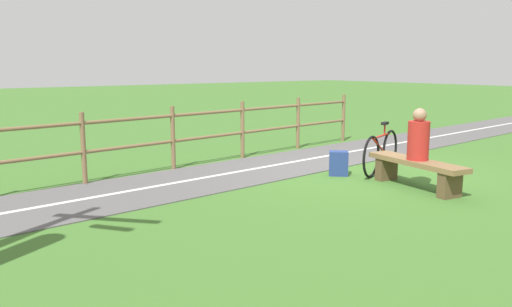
{
  "coord_description": "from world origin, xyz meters",
  "views": [
    {
      "loc": [
        -6.25,
        7.3,
        1.93
      ],
      "look_at": [
        -0.83,
        3.1,
        0.77
      ],
      "focal_mm": 36.98,
      "sensor_mm": 36.0,
      "label": 1
    }
  ],
  "objects": [
    {
      "name": "bench",
      "position": [
        -1.39,
        0.34,
        0.32
      ],
      "size": [
        1.85,
        0.71,
        0.46
      ],
      "rotation": [
        0.0,
        0.0,
        -0.18
      ],
      "color": "brown",
      "rests_on": "ground_plane"
    },
    {
      "name": "person_seated",
      "position": [
        -1.4,
        0.34,
        0.81
      ],
      "size": [
        0.38,
        0.38,
        0.81
      ],
      "rotation": [
        0.0,
        0.0,
        -0.18
      ],
      "color": "#B2231E",
      "rests_on": "bench"
    },
    {
      "name": "bicycle",
      "position": [
        -0.28,
        -0.16,
        0.38
      ],
      "size": [
        0.6,
        1.61,
        0.91
      ],
      "rotation": [
        0.0,
        0.0,
        1.91
      ],
      "color": "black",
      "rests_on": "ground_plane"
    },
    {
      "name": "backpack",
      "position": [
        0.04,
        0.58,
        0.21
      ],
      "size": [
        0.39,
        0.39,
        0.43
      ],
      "rotation": [
        0.0,
        0.0,
        3.93
      ],
      "color": "navy",
      "rests_on": "ground_plane"
    },
    {
      "name": "paved_path",
      "position": [
        1.14,
        4.0,
        0.01
      ],
      "size": [
        4.75,
        36.05,
        0.02
      ],
      "primitive_type": "cube",
      "rotation": [
        0.0,
        0.0,
        0.08
      ],
      "color": "#565454",
      "rests_on": "ground_plane"
    },
    {
      "name": "ground_plane",
      "position": [
        0.0,
        0.0,
        0.0
      ],
      "size": [
        80.0,
        80.0,
        0.0
      ],
      "primitive_type": "plane",
      "color": "#3D6B28"
    },
    {
      "name": "fence_roadside",
      "position": [
        2.39,
        1.75,
        0.69
      ],
      "size": [
        1.13,
        8.81,
        1.18
      ],
      "rotation": [
        0.0,
        0.0,
        1.69
      ],
      "color": "brown",
      "rests_on": "ground_plane"
    },
    {
      "name": "path_centre_line",
      "position": [
        1.14,
        4.0,
        0.02
      ],
      "size": [
        2.56,
        31.91,
        0.0
      ],
      "primitive_type": "cube",
      "rotation": [
        0.0,
        0.0,
        0.08
      ],
      "color": "silver",
      "rests_on": "paved_path"
    }
  ]
}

